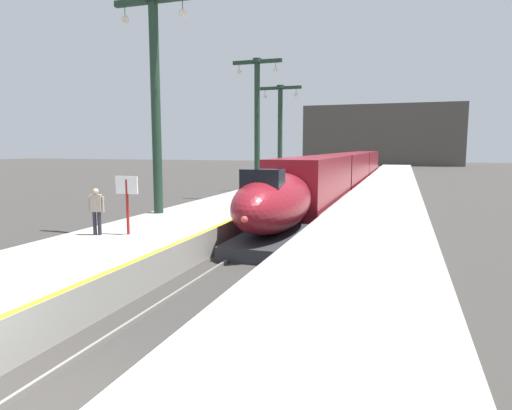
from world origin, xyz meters
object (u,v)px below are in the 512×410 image
Objects in this scene: station_column_distant at (280,124)px; departure_info_board at (127,193)px; highspeed_train_main at (345,171)px; passenger_near_edge at (250,184)px; station_column_mid at (155,86)px; station_column_far at (257,111)px; passenger_mid_platform at (96,208)px; rolling_suitcase at (244,195)px.

station_column_distant reaches higher than departure_info_board.
passenger_near_edge is (-3.44, -17.54, 0.09)m from highspeed_train_main.
highspeed_train_main is 25.12m from station_column_mid.
station_column_far is 5.92× the size of passenger_near_edge.
station_column_far reaches higher than departure_info_board.
station_column_mid is 1.00× the size of station_column_far.
station_column_mid is 8.44m from passenger_near_edge.
passenger_near_edge is (2.46, -8.95, -4.97)m from station_column_far.
station_column_mid is (-5.90, -23.88, 5.08)m from highspeed_train_main.
station_column_distant is (-0.00, 6.94, -0.61)m from station_column_far.
passenger_mid_platform is at bearing -98.34° from passenger_near_edge.
passenger_mid_platform is at bearing -97.46° from rolling_suitcase.
passenger_near_edge is at bearing 68.79° from station_column_mid.
station_column_distant is at bearing 90.00° from station_column_mid.
station_column_far is (0.00, 15.29, -0.02)m from station_column_mid.
passenger_near_edge is 1.72× the size of rolling_suitcase.
passenger_near_edge is 1.00× the size of passenger_mid_platform.
highspeed_train_main is 58.62× the size of rolling_suitcase.
highspeed_train_main is at bearing 78.39° from rolling_suitcase.
rolling_suitcase is at bearing -101.61° from highspeed_train_main.
station_column_mid is 8.58m from rolling_suitcase.
highspeed_train_main reaches higher than rolling_suitcase.
station_column_far is 6.96m from station_column_distant.
station_column_mid is 10.23× the size of rolling_suitcase.
station_column_distant is 9.03× the size of rolling_suitcase.
rolling_suitcase is 11.17m from departure_info_board.
station_column_mid reaches higher than station_column_distant.
station_column_distant reaches higher than passenger_near_edge.
station_column_mid reaches higher than passenger_mid_platform.
passenger_mid_platform is 1.72× the size of rolling_suitcase.
station_column_far is at bearing -124.47° from highspeed_train_main.
rolling_suitcase is (-0.23, -0.31, -0.69)m from passenger_near_edge.
passenger_near_edge is at bearing -74.63° from station_column_far.
station_column_far reaches higher than rolling_suitcase.
station_column_mid reaches higher than station_column_far.
station_column_mid is at bearing -111.21° from passenger_near_edge.
station_column_mid is at bearing 97.48° from passenger_mid_platform.
station_column_far is 10.19× the size of rolling_suitcase.
passenger_mid_platform is (0.72, -27.73, -4.37)m from station_column_distant.
departure_info_board is at bearing -86.39° from station_column_distant.
departure_info_board is at bearing -92.65° from rolling_suitcase.
station_column_far is at bearing 90.00° from station_column_mid.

